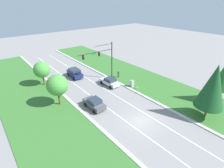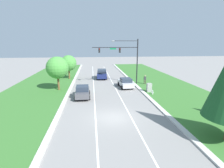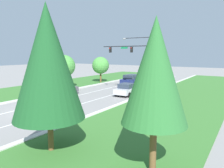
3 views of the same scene
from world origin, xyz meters
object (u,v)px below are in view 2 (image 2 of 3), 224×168
at_px(navy_suv, 102,74).
at_px(pedestrian, 145,79).
at_px(utility_cabinet, 149,88).
at_px(oak_far_left_tree, 57,68).
at_px(silver_sedan, 126,83).
at_px(graphite_sedan, 83,92).
at_px(oak_near_left_tree, 69,63).
at_px(traffic_signal_mast, 125,55).
at_px(fire_hydrant, 152,92).

relative_size(navy_suv, pedestrian, 2.83).
relative_size(utility_cabinet, oak_far_left_tree, 0.26).
bearing_deg(silver_sedan, graphite_sedan, -147.65).
distance_m(utility_cabinet, oak_near_left_tree, 18.11).
height_order(graphite_sedan, silver_sedan, graphite_sedan).
bearing_deg(utility_cabinet, silver_sedan, 131.10).
distance_m(graphite_sedan, pedestrian, 12.86).
bearing_deg(traffic_signal_mast, navy_suv, 123.53).
bearing_deg(fire_hydrant, oak_far_left_tree, 163.34).
bearing_deg(fire_hydrant, oak_near_left_tree, 135.46).
relative_size(pedestrian, fire_hydrant, 2.41).
xyz_separation_m(pedestrian, oak_near_left_tree, (-14.33, 6.67, 2.39)).
distance_m(navy_suv, silver_sedan, 8.93).
height_order(traffic_signal_mast, graphite_sedan, traffic_signal_mast).
height_order(pedestrian, oak_far_left_tree, oak_far_left_tree).
bearing_deg(graphite_sedan, utility_cabinet, 7.78).
bearing_deg(traffic_signal_mast, fire_hydrant, -68.70).
xyz_separation_m(oak_near_left_tree, oak_far_left_tree, (-0.58, -9.06, 0.29)).
bearing_deg(traffic_signal_mast, pedestrian, -10.07).
xyz_separation_m(pedestrian, oak_far_left_tree, (-14.91, -2.39, 2.68)).
distance_m(utility_cabinet, pedestrian, 5.31).
xyz_separation_m(fire_hydrant, oak_near_left_tree, (-13.48, 13.26, 2.99)).
bearing_deg(oak_near_left_tree, traffic_signal_mast, -29.46).
bearing_deg(traffic_signal_mast, oak_far_left_tree, -164.87).
bearing_deg(pedestrian, graphite_sedan, 20.83).
distance_m(navy_suv, pedestrian, 9.84).
height_order(pedestrian, oak_near_left_tree, oak_near_left_tree).
height_order(oak_near_left_tree, oak_far_left_tree, oak_far_left_tree).
xyz_separation_m(silver_sedan, oak_far_left_tree, (-11.00, -0.59, 2.80)).
relative_size(navy_suv, oak_near_left_tree, 0.96).
bearing_deg(pedestrian, silver_sedan, 13.67).
bearing_deg(pedestrian, utility_cabinet, 68.93).
distance_m(fire_hydrant, oak_near_left_tree, 19.15).
height_order(navy_suv, utility_cabinet, navy_suv).
distance_m(graphite_sedan, oak_near_left_tree, 14.10).
bearing_deg(oak_near_left_tree, pedestrian, -24.96).
bearing_deg(silver_sedan, navy_suv, 110.47).
height_order(traffic_signal_mast, navy_suv, traffic_signal_mast).
bearing_deg(navy_suv, graphite_sedan, -101.27).
height_order(graphite_sedan, fire_hydrant, graphite_sedan).
bearing_deg(oak_far_left_tree, fire_hydrant, -16.66).
relative_size(oak_near_left_tree, oak_far_left_tree, 0.93).
bearing_deg(utility_cabinet, navy_suv, 119.44).
relative_size(silver_sedan, oak_near_left_tree, 0.93).
xyz_separation_m(traffic_signal_mast, navy_suv, (-3.80, 5.74, -4.39)).
bearing_deg(traffic_signal_mast, utility_cabinet, -64.90).
bearing_deg(fire_hydrant, navy_suv, 117.04).
relative_size(pedestrian, oak_near_left_tree, 0.34).
height_order(traffic_signal_mast, silver_sedan, traffic_signal_mast).
bearing_deg(utility_cabinet, traffic_signal_mast, 115.10).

